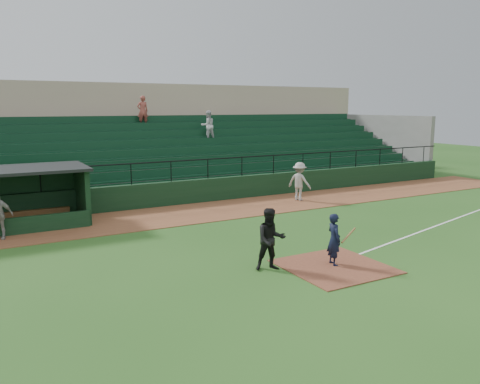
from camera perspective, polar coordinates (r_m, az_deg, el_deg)
ground at (r=15.91m, az=8.85°, el=-7.76°), size 90.00×90.00×0.00m
warning_track at (r=22.53m, az=-3.71°, el=-2.29°), size 40.00×4.00×0.03m
home_plate_dirt at (r=15.17m, az=11.19°, el=-8.68°), size 3.00×3.00×0.03m
foul_line at (r=22.30m, az=23.40°, el=-3.28°), size 17.49×4.44×0.01m
stadium_structure at (r=29.98m, az=-10.73°, el=5.08°), size 38.00×13.08×6.40m
batter_at_plate at (r=15.10m, az=11.12°, el=-5.57°), size 1.05×0.70×1.64m
umpire at (r=14.41m, az=3.68°, el=-5.64°), size 1.09×0.95×1.89m
runner at (r=25.05m, az=7.08°, el=1.26°), size 1.21×1.47×1.98m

